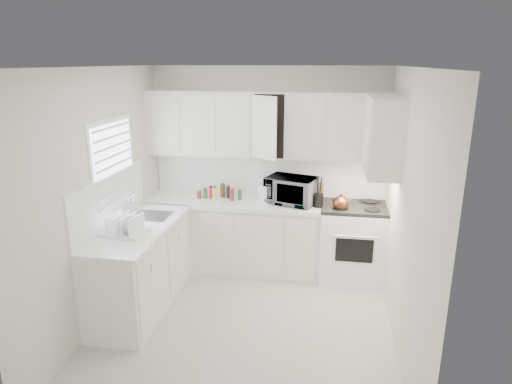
% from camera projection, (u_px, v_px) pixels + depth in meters
% --- Properties ---
extents(floor, '(3.20, 3.20, 0.00)m').
position_uv_depth(floor, '(245.00, 325.00, 4.66)').
color(floor, beige).
rests_on(floor, ground).
extents(ceiling, '(3.20, 3.20, 0.00)m').
position_uv_depth(ceiling, '(243.00, 67.00, 3.92)').
color(ceiling, white).
rests_on(ceiling, ground).
extents(wall_back, '(3.00, 0.00, 3.00)m').
position_uv_depth(wall_back, '(268.00, 169.00, 5.80)').
color(wall_back, silver).
rests_on(wall_back, ground).
extents(wall_front, '(3.00, 0.00, 3.00)m').
position_uv_depth(wall_front, '(194.00, 287.00, 2.78)').
color(wall_front, silver).
rests_on(wall_front, ground).
extents(wall_left, '(0.00, 3.20, 3.20)m').
position_uv_depth(wall_left, '(99.00, 199.00, 4.53)').
color(wall_left, silver).
rests_on(wall_left, ground).
extents(wall_right, '(0.00, 3.20, 3.20)m').
position_uv_depth(wall_right, '(406.00, 216.00, 4.05)').
color(wall_right, silver).
rests_on(wall_right, ground).
extents(window_blinds, '(0.06, 0.96, 1.06)m').
position_uv_depth(window_blinds, '(115.00, 168.00, 4.79)').
color(window_blinds, white).
rests_on(window_blinds, wall_left).
extents(lower_cabinets_back, '(2.22, 0.60, 0.90)m').
position_uv_depth(lower_cabinets_back, '(234.00, 237.00, 5.82)').
color(lower_cabinets_back, silver).
rests_on(lower_cabinets_back, floor).
extents(lower_cabinets_left, '(0.60, 1.60, 0.90)m').
position_uv_depth(lower_cabinets_left, '(141.00, 269.00, 4.91)').
color(lower_cabinets_left, silver).
rests_on(lower_cabinets_left, floor).
extents(countertop_back, '(2.24, 0.64, 0.05)m').
position_uv_depth(countertop_back, '(234.00, 202.00, 5.68)').
color(countertop_back, silver).
rests_on(countertop_back, lower_cabinets_back).
extents(countertop_left, '(0.64, 1.62, 0.05)m').
position_uv_depth(countertop_left, '(139.00, 229.00, 4.78)').
color(countertop_left, silver).
rests_on(countertop_left, lower_cabinets_left).
extents(backsplash_back, '(2.98, 0.02, 0.55)m').
position_uv_depth(backsplash_back, '(267.00, 175.00, 5.82)').
color(backsplash_back, white).
rests_on(backsplash_back, wall_back).
extents(backsplash_left, '(0.02, 1.60, 0.55)m').
position_uv_depth(backsplash_left, '(110.00, 201.00, 4.74)').
color(backsplash_left, white).
rests_on(backsplash_left, wall_left).
extents(upper_cabinets_back, '(3.00, 0.33, 0.80)m').
position_uv_depth(upper_cabinets_back, '(266.00, 157.00, 5.59)').
color(upper_cabinets_back, silver).
rests_on(upper_cabinets_back, wall_back).
extents(upper_cabinets_right, '(0.33, 0.90, 0.80)m').
position_uv_depth(upper_cabinets_right, '(380.00, 172.00, 4.79)').
color(upper_cabinets_right, silver).
rests_on(upper_cabinets_right, wall_right).
extents(sink, '(0.42, 0.38, 0.30)m').
position_uv_depth(sink, '(151.00, 206.00, 5.07)').
color(sink, gray).
rests_on(sink, countertop_left).
extents(stove, '(0.81, 0.66, 1.24)m').
position_uv_depth(stove, '(354.00, 232.00, 5.52)').
color(stove, white).
rests_on(stove, floor).
extents(tea_kettle, '(0.24, 0.21, 0.22)m').
position_uv_depth(tea_kettle, '(341.00, 202.00, 5.28)').
color(tea_kettle, brown).
rests_on(tea_kettle, stove).
extents(frying_pan, '(0.41, 0.54, 0.04)m').
position_uv_depth(frying_pan, '(370.00, 202.00, 5.54)').
color(frying_pan, black).
rests_on(frying_pan, stove).
extents(microwave, '(0.67, 0.49, 0.40)m').
position_uv_depth(microwave, '(291.00, 187.00, 5.51)').
color(microwave, gray).
rests_on(microwave, countertop_back).
extents(rice_cooker, '(0.30, 0.30, 0.26)m').
position_uv_depth(rice_cooker, '(268.00, 191.00, 5.60)').
color(rice_cooker, white).
rests_on(rice_cooker, countertop_back).
extents(paper_towel, '(0.12, 0.12, 0.27)m').
position_uv_depth(paper_towel, '(262.00, 188.00, 5.72)').
color(paper_towel, white).
rests_on(paper_towel, countertop_back).
extents(utensil_crock, '(0.13, 0.13, 0.39)m').
position_uv_depth(utensil_crock, '(319.00, 191.00, 5.36)').
color(utensil_crock, black).
rests_on(utensil_crock, countertop_back).
extents(dish_rack, '(0.46, 0.37, 0.23)m').
position_uv_depth(dish_rack, '(124.00, 223.00, 4.54)').
color(dish_rack, white).
rests_on(dish_rack, countertop_left).
extents(spice_left_0, '(0.06, 0.06, 0.13)m').
position_uv_depth(spice_left_0, '(201.00, 191.00, 5.85)').
color(spice_left_0, brown).
rests_on(spice_left_0, countertop_back).
extents(spice_left_1, '(0.06, 0.06, 0.13)m').
position_uv_depth(spice_left_1, '(205.00, 193.00, 5.75)').
color(spice_left_1, '#287A30').
rests_on(spice_left_1, countertop_back).
extents(spice_left_2, '(0.06, 0.06, 0.13)m').
position_uv_depth(spice_left_2, '(213.00, 191.00, 5.83)').
color(spice_left_2, '#D91C4B').
rests_on(spice_left_2, countertop_back).
extents(spice_left_3, '(0.06, 0.06, 0.13)m').
position_uv_depth(spice_left_3, '(216.00, 194.00, 5.73)').
color(spice_left_3, yellow).
rests_on(spice_left_3, countertop_back).
extents(spice_left_4, '(0.06, 0.06, 0.13)m').
position_uv_depth(spice_left_4, '(224.00, 192.00, 5.80)').
color(spice_left_4, brown).
rests_on(spice_left_4, countertop_back).
extents(spice_left_5, '(0.06, 0.06, 0.13)m').
position_uv_depth(spice_left_5, '(228.00, 194.00, 5.71)').
color(spice_left_5, black).
rests_on(spice_left_5, countertop_back).
extents(spice_left_6, '(0.06, 0.06, 0.13)m').
position_uv_depth(spice_left_6, '(235.00, 193.00, 5.78)').
color(spice_left_6, brown).
rests_on(spice_left_6, countertop_back).
extents(spice_left_7, '(0.06, 0.06, 0.13)m').
position_uv_depth(spice_left_7, '(239.00, 195.00, 5.68)').
color(spice_left_7, '#287A30').
rests_on(spice_left_7, countertop_back).
extents(sauce_right_0, '(0.06, 0.06, 0.19)m').
position_uv_depth(sauce_right_0, '(311.00, 193.00, 5.65)').
color(sauce_right_0, '#D91C4B').
rests_on(sauce_right_0, countertop_back).
extents(sauce_right_1, '(0.06, 0.06, 0.19)m').
position_uv_depth(sauce_right_1, '(315.00, 195.00, 5.58)').
color(sauce_right_1, yellow).
rests_on(sauce_right_1, countertop_back).
extents(sauce_right_2, '(0.06, 0.06, 0.19)m').
position_uv_depth(sauce_right_2, '(320.00, 193.00, 5.63)').
color(sauce_right_2, brown).
rests_on(sauce_right_2, countertop_back).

